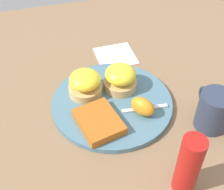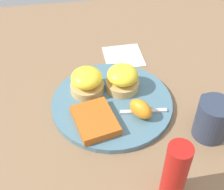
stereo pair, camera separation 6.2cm
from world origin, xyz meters
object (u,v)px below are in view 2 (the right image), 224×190
(orange_wedge, at_px, (141,109))
(condiment_bottle, at_px, (175,172))
(hashbrown_patty, at_px, (95,120))
(sandwich_benedict_right, at_px, (87,82))
(fork, at_px, (116,113))
(sandwich_benedict_left, at_px, (123,79))
(cup, at_px, (212,119))

(orange_wedge, bearing_deg, condiment_bottle, -175.08)
(hashbrown_patty, bearing_deg, orange_wedge, -86.34)
(sandwich_benedict_right, relative_size, condiment_bottle, 0.60)
(orange_wedge, xyz_separation_m, fork, (0.02, 0.05, -0.02))
(orange_wedge, distance_m, condiment_bottle, 0.20)
(sandwich_benedict_left, xyz_separation_m, sandwich_benedict_right, (0.00, 0.09, 0.00))
(sandwich_benedict_right, bearing_deg, cup, -123.26)
(hashbrown_patty, bearing_deg, fork, -66.67)
(cup, bearing_deg, condiment_bottle, 135.40)
(sandwich_benedict_right, height_order, hashbrown_patty, sandwich_benedict_right)
(sandwich_benedict_right, xyz_separation_m, fork, (-0.09, -0.06, -0.03))
(hashbrown_patty, xyz_separation_m, orange_wedge, (0.01, -0.11, 0.01))
(hashbrown_patty, bearing_deg, cup, -102.96)
(sandwich_benedict_left, distance_m, condiment_bottle, 0.29)
(sandwich_benedict_right, relative_size, cup, 0.80)
(sandwich_benedict_right, xyz_separation_m, hashbrown_patty, (-0.11, -0.01, -0.02))
(sandwich_benedict_left, xyz_separation_m, orange_wedge, (-0.10, -0.02, -0.01))
(sandwich_benedict_right, height_order, fork, sandwich_benedict_right)
(fork, bearing_deg, condiment_bottle, -161.30)
(sandwich_benedict_left, height_order, sandwich_benedict_right, same)
(condiment_bottle, bearing_deg, orange_wedge, 4.92)
(fork, relative_size, condiment_bottle, 1.50)
(cup, height_order, condiment_bottle, condiment_bottle)
(sandwich_benedict_left, bearing_deg, orange_wedge, -166.50)
(sandwich_benedict_left, height_order, fork, sandwich_benedict_left)
(condiment_bottle, bearing_deg, cup, -44.60)
(hashbrown_patty, height_order, fork, hashbrown_patty)
(sandwich_benedict_left, distance_m, cup, 0.23)
(sandwich_benedict_right, xyz_separation_m, cup, (-0.17, -0.25, 0.00))
(cup, bearing_deg, hashbrown_patty, 77.04)
(hashbrown_patty, distance_m, condiment_bottle, 0.23)
(hashbrown_patty, bearing_deg, condiment_bottle, -146.42)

